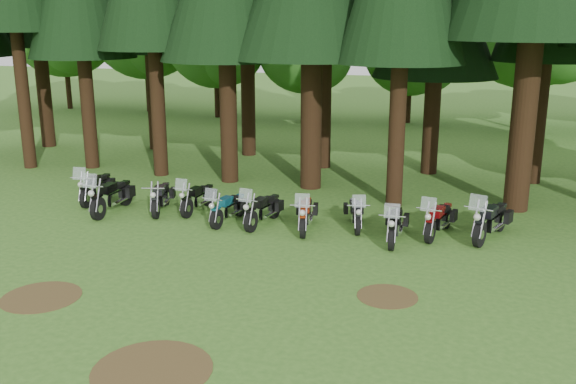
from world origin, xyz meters
name	(u,v)px	position (x,y,z in m)	size (l,w,h in m)	color
ground	(199,280)	(0.00, 0.00, 0.00)	(120.00, 120.00, 0.00)	#376A22
decid_0	(65,23)	(-22.10, 25.26, 5.90)	(8.00, 7.78, 10.00)	#321E10
decid_1	(148,24)	(-15.99, 25.76, 5.83)	(7.91, 7.69, 9.88)	#321E10
decid_2	(219,39)	(-10.43, 24.78, 4.95)	(6.72, 6.53, 8.40)	#321E10
decid_3	(308,47)	(-4.71, 25.13, 4.51)	(6.12, 5.95, 7.65)	#321E10
decid_4	(415,50)	(1.58, 26.32, 4.37)	(5.93, 5.76, 7.41)	#321E10
decid_5	(539,18)	(8.29, 25.71, 6.23)	(8.45, 8.21, 10.56)	#321E10
dirt_patch_0	(41,297)	(-3.00, -2.00, 0.01)	(1.80, 1.80, 0.01)	#4C3D1E
dirt_patch_1	(387,296)	(4.50, 0.50, 0.01)	(1.40, 1.40, 0.01)	#4C3D1E
dirt_patch_2	(152,370)	(1.00, -4.00, 0.01)	(2.20, 2.20, 0.01)	#4C3D1E
motorcycle_0	(96,188)	(-6.45, 5.25, 0.49)	(0.64, 2.34, 1.47)	black
motorcycle_1	(112,197)	(-5.20, 4.29, 0.53)	(0.49, 2.51, 1.58)	black
motorcycle_2	(161,198)	(-3.72, 4.88, 0.46)	(0.77, 2.16, 0.90)	black
motorcycle_3	(198,199)	(-2.56, 5.23, 0.45)	(0.43, 2.15, 1.35)	black
motorcycle_4	(228,209)	(-1.15, 4.47, 0.45)	(0.51, 2.14, 1.34)	black
motorcycle_5	(263,210)	(-0.05, 4.57, 0.47)	(0.57, 2.24, 1.41)	black
motorcycle_6	(305,215)	(1.34, 4.53, 0.47)	(0.72, 2.24, 1.41)	black
motorcycle_7	(355,214)	(2.71, 5.20, 0.43)	(0.87, 2.03, 1.30)	black
motorcycle_8	(395,226)	(4.05, 4.33, 0.47)	(0.44, 2.24, 1.41)	black
motorcycle_9	(439,220)	(5.18, 5.22, 0.48)	(0.74, 2.26, 1.42)	black
motorcycle_10	(490,221)	(6.61, 5.40, 0.53)	(1.07, 2.47, 1.58)	black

